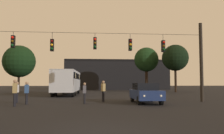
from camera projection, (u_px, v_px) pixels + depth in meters
name	position (u px, v px, depth m)	size (l,w,h in m)	color
ground_plane	(93.00, 94.00, 31.80)	(168.00, 168.00, 0.00)	black
overhead_signal_span	(93.00, 55.00, 18.80)	(18.02, 0.44, 6.53)	black
city_bus	(67.00, 80.00, 30.02)	(2.72, 11.04, 3.00)	#B7BCC6
car_near_right	(145.00, 93.00, 17.95)	(1.83, 4.35, 1.52)	navy
pedestrian_crossing_left	(17.00, 91.00, 18.26)	(0.29, 0.39, 1.61)	black
pedestrian_crossing_center	(103.00, 90.00, 19.37)	(0.36, 0.42, 1.71)	black
pedestrian_crossing_right	(15.00, 91.00, 15.49)	(0.28, 0.38, 1.75)	black
pedestrian_near_bus	(85.00, 92.00, 17.42)	(0.24, 0.36, 1.55)	black
pedestrian_trailing	(27.00, 92.00, 16.92)	(0.26, 0.37, 1.62)	black
corner_building	(116.00, 75.00, 55.68)	(22.86, 10.58, 6.58)	black
tree_left_silhouette	(19.00, 61.00, 40.69)	(5.53, 5.53, 7.98)	black
tree_behind_building	(146.00, 60.00, 41.38)	(4.26, 4.26, 7.72)	black
tree_right_far	(175.00, 58.00, 38.38)	(4.28, 4.28, 7.74)	black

